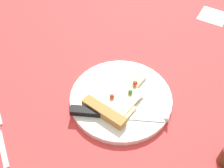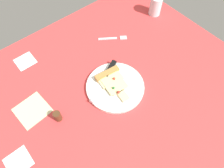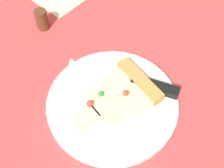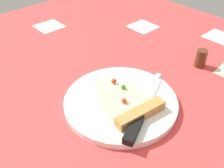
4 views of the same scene
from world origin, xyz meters
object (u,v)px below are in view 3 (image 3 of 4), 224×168
(pizza_slice, at_px, (122,93))
(knife, at_px, (133,80))
(plate, at_px, (112,103))
(pepper_shaker, at_px, (42,20))

(pizza_slice, distance_m, knife, 0.04)
(plate, height_order, pepper_shaker, pepper_shaker)
(pizza_slice, bearing_deg, knife, -73.84)
(pizza_slice, bearing_deg, pepper_shaker, 5.42)
(pizza_slice, height_order, knife, pizza_slice)
(pizza_slice, xyz_separation_m, pepper_shaker, (-0.01, -0.28, 0.00))
(plate, relative_size, pepper_shaker, 5.10)
(knife, relative_size, pepper_shaker, 4.39)
(pizza_slice, distance_m, pepper_shaker, 0.28)
(plate, xyz_separation_m, pepper_shaker, (-0.04, -0.28, 0.02))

